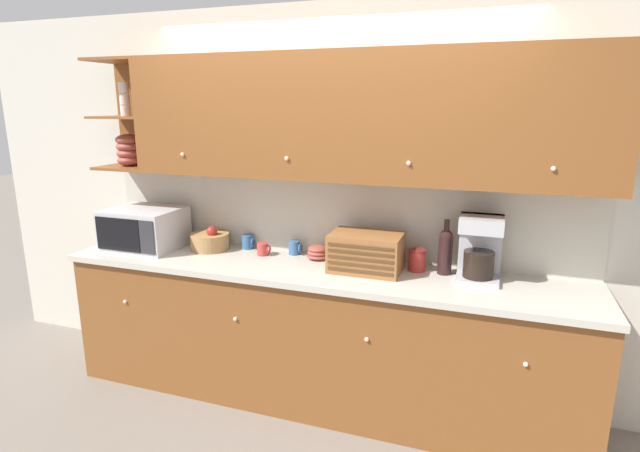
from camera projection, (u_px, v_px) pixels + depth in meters
The scene contains 15 objects.
ground_plane at pixel (329, 375), 3.71m from camera, with size 24.00×24.00×0.00m, color slate.
wall_back at pixel (332, 204), 3.43m from camera, with size 5.80×0.06×2.60m.
counter_unit at pixel (315, 334), 3.32m from camera, with size 3.42×0.63×0.94m.
backsplash_panel at pixel (330, 215), 3.42m from camera, with size 3.40×0.01×0.56m.
upper_cabinets at pixel (346, 117), 3.05m from camera, with size 3.40×0.38×0.77m.
microwave at pixel (144, 228), 3.62m from camera, with size 0.52×0.43×0.29m.
fruit_basket at pixel (210, 241), 3.59m from camera, with size 0.28×0.28×0.18m.
mug_blue_second at pixel (248, 242), 3.61m from camera, with size 0.09×0.08×0.10m.
mug_patterned_third at pixel (263, 249), 3.46m from camera, with size 0.09×0.08×0.09m.
mug at pixel (295, 248), 3.48m from camera, with size 0.09×0.08×0.10m.
bowl_stack_on_counter at pixel (318, 253), 3.37m from camera, with size 0.15×0.15×0.09m.
bread_box at pixel (366, 252), 3.12m from camera, with size 0.44×0.30×0.24m.
storage_canister at pixel (417, 260), 3.13m from camera, with size 0.11×0.11×0.14m.
wine_bottle at pixel (445, 250), 3.05m from camera, with size 0.09×0.09×0.34m.
coffee_maker at pixel (480, 248), 2.94m from camera, with size 0.25×0.23×0.39m.
Camera 1 is at (1.04, -3.18, 1.97)m, focal length 28.00 mm.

